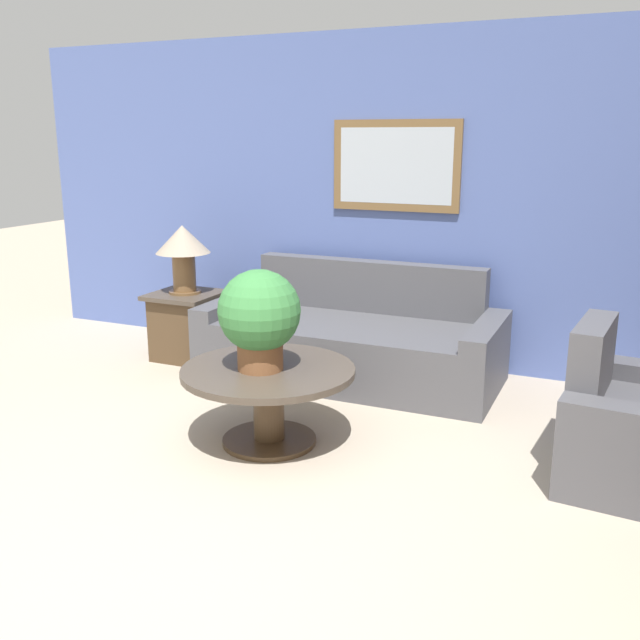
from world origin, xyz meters
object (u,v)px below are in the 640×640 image
object	(u,v)px
couch_main	(352,342)
table_lamp	(183,247)
side_table	(187,325)
coffee_table	(268,389)
potted_plant_on_table	(259,315)

from	to	relation	value
couch_main	table_lamp	world-z (taller)	table_lamp
couch_main	side_table	size ratio (longest dim) A/B	4.02
side_table	table_lamp	distance (m)	0.65
side_table	table_lamp	world-z (taller)	table_lamp
coffee_table	potted_plant_on_table	distance (m)	0.46
table_lamp	side_table	bearing A→B (deg)	0.00
couch_main	side_table	bearing A→B (deg)	-175.46
coffee_table	couch_main	bearing A→B (deg)	89.77
side_table	table_lamp	size ratio (longest dim) A/B	1.00
coffee_table	potted_plant_on_table	world-z (taller)	potted_plant_on_table
coffee_table	table_lamp	bearing A→B (deg)	139.08
coffee_table	side_table	size ratio (longest dim) A/B	1.86
couch_main	side_table	xyz separation A→B (m)	(-1.43, -0.11, 0.01)
coffee_table	side_table	world-z (taller)	side_table
side_table	potted_plant_on_table	distance (m)	1.96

